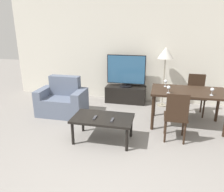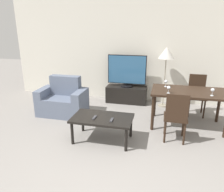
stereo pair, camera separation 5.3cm
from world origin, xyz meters
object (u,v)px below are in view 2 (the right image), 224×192
coffee_table (102,120)px  dining_chair_far (197,93)px  remote_primary (95,117)px  tv_stand (126,94)px  dining_chair_near (176,115)px  remote_secondary (112,120)px  dining_table (189,95)px  wine_glass_center (169,88)px  wine_glass_right (166,82)px  wine_glass_left (213,90)px  tv (127,71)px  floor_lamp (166,55)px  armchair (63,101)px

coffee_table → dining_chair_far: bearing=44.0°
dining_chair_far → remote_primary: dining_chair_far is taller
tv_stand → dining_chair_near: bearing=-57.1°
remote_secondary → dining_table: bearing=39.2°
remote_primary → wine_glass_center: 1.50m
wine_glass_center → wine_glass_right: bearing=96.9°
tv_stand → wine_glass_left: (1.81, -1.33, 0.63)m
coffee_table → wine_glass_left: bearing=21.9°
tv_stand → tv: bearing=-90.0°
tv_stand → coffee_table: coffee_table is taller
tv → remote_secondary: tv is taller
tv_stand → dining_table: 1.87m
wine_glass_center → remote_secondary: bearing=-138.2°
floor_lamp → wine_glass_center: (0.08, -1.31, -0.44)m
remote_primary → floor_lamp: bearing=61.3°
remote_primary → dining_chair_near: bearing=13.0°
coffee_table → floor_lamp: size_ratio=0.71×
dining_table → floor_lamp: floor_lamp is taller
floor_lamp → dining_chair_far: bearing=-24.9°
wine_glass_left → wine_glass_center: (-0.78, -0.04, 0.00)m
armchair → tv_stand: size_ratio=1.02×
armchair → floor_lamp: bearing=25.4°
dining_chair_near → floor_lamp: (-0.23, 1.77, 0.78)m
remote_secondary → wine_glass_center: (0.91, 0.81, 0.39)m
coffee_table → floor_lamp: bearing=63.3°
armchair → dining_chair_near: dining_chair_near is taller
wine_glass_right → remote_secondary: bearing=-124.0°
tv → wine_glass_center: (1.04, -1.37, 0.00)m
tv → wine_glass_center: size_ratio=6.79×
wine_glass_left → dining_chair_far: bearing=97.6°
remote_secondary → wine_glass_center: wine_glass_center is taller
coffee_table → dining_table: (1.50, 0.97, 0.26)m
dining_chair_near → floor_lamp: bearing=97.3°
wine_glass_center → armchair: bearing=173.9°
coffee_table → tv_stand: bearing=88.3°
armchair → remote_secondary: armchair is taller
remote_primary → wine_glass_left: (2.00, 0.81, 0.39)m
remote_primary → remote_secondary: (0.31, -0.03, 0.00)m
armchair → tv_stand: (1.28, 1.12, -0.09)m
remote_primary → wine_glass_right: size_ratio=1.03×
coffee_table → wine_glass_center: wine_glass_center is taller
floor_lamp → remote_primary: 2.52m
tv → remote_primary: (-0.19, -2.14, -0.39)m
wine_glass_right → floor_lamp: bearing=91.8°
coffee_table → remote_primary: bearing=-153.7°
tv → floor_lamp: floor_lamp is taller
dining_chair_far → remote_primary: bearing=-137.0°
armchair → wine_glass_right: 2.33m
remote_secondary → wine_glass_center: 1.28m
wine_glass_right → dining_chair_far: bearing=36.2°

